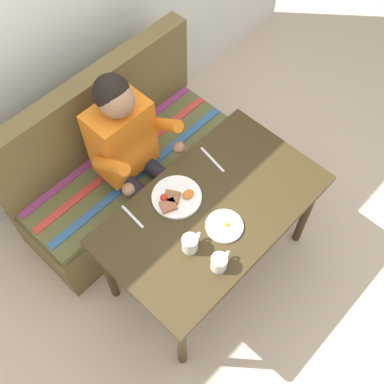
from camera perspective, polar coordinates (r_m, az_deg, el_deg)
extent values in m
plane|color=beige|center=(3.12, 2.02, -8.59)|extent=(8.00, 8.00, 0.00)
cube|color=silver|center=(2.74, -18.40, 20.53)|extent=(4.40, 0.10, 2.60)
cube|color=#352A14|center=(2.48, 2.51, -2.15)|extent=(1.20, 0.70, 0.04)
cylinder|color=#352A14|center=(2.60, -1.24, -17.62)|extent=(0.05, 0.05, 0.69)
cylinder|color=#352A14|center=(2.97, 13.45, -2.36)|extent=(0.05, 0.05, 0.69)
cylinder|color=#352A14|center=(2.77, -9.99, -9.31)|extent=(0.05, 0.05, 0.69)
cylinder|color=#352A14|center=(3.12, 5.00, 4.00)|extent=(0.05, 0.05, 0.69)
cube|color=brown|center=(3.20, -7.41, 1.10)|extent=(1.44, 0.56, 0.40)
cube|color=brown|center=(3.01, -7.89, 3.47)|extent=(1.40, 0.52, 0.06)
cube|color=brown|center=(2.90, -11.53, 9.31)|extent=(1.44, 0.12, 0.54)
cube|color=#336099|center=(2.92, -6.13, 2.31)|extent=(1.38, 0.05, 0.01)
cube|color=#C63D33|center=(2.99, -7.96, 3.84)|extent=(1.38, 0.05, 0.01)
cube|color=#93387A|center=(3.06, -9.72, 5.30)|extent=(1.38, 0.05, 0.01)
cube|color=orange|center=(2.71, -8.39, 6.35)|extent=(0.34, 0.22, 0.48)
sphere|color=#9E7051|center=(2.45, -9.03, 10.78)|extent=(0.19, 0.19, 0.19)
sphere|color=black|center=(2.45, -9.60, 11.60)|extent=(0.19, 0.19, 0.19)
cylinder|color=orange|center=(2.52, -9.66, 3.12)|extent=(0.07, 0.29, 0.23)
cylinder|color=orange|center=(2.66, -3.49, 8.03)|extent=(0.07, 0.29, 0.23)
sphere|color=#9E7051|center=(2.54, -7.57, 0.32)|extent=(0.07, 0.07, 0.07)
sphere|color=#9E7051|center=(2.68, -1.57, 5.31)|extent=(0.07, 0.07, 0.07)
cylinder|color=#232333|center=(2.79, -6.75, 0.44)|extent=(0.09, 0.34, 0.09)
cylinder|color=#232333|center=(2.95, -4.00, -4.18)|extent=(0.08, 0.08, 0.52)
cube|color=black|center=(3.14, -2.97, -6.84)|extent=(0.09, 0.20, 0.05)
cylinder|color=#232333|center=(2.85, -4.25, 2.53)|extent=(0.09, 0.34, 0.09)
cylinder|color=#232333|center=(3.00, -1.68, -2.11)|extent=(0.08, 0.08, 0.52)
cube|color=black|center=(3.19, -0.80, -4.84)|extent=(0.09, 0.20, 0.05)
cylinder|color=white|center=(2.49, -1.84, -0.60)|extent=(0.26, 0.26, 0.02)
cube|color=#99573C|center=(2.44, -2.85, -1.63)|extent=(0.10, 0.09, 0.02)
cube|color=brown|center=(2.47, -2.40, -0.59)|extent=(0.10, 0.10, 0.02)
sphere|color=red|center=(2.46, -3.36, -0.69)|extent=(0.04, 0.04, 0.04)
ellipsoid|color=#CC6623|center=(2.48, -0.45, -0.27)|extent=(0.06, 0.05, 0.02)
cylinder|color=white|center=(2.41, 3.87, -4.07)|extent=(0.19, 0.19, 0.01)
ellipsoid|color=white|center=(2.40, 3.88, -3.94)|extent=(0.09, 0.08, 0.01)
sphere|color=yellow|center=(2.39, 4.14, -3.88)|extent=(0.03, 0.03, 0.03)
cylinder|color=white|center=(2.28, 3.23, -8.41)|extent=(0.08, 0.08, 0.09)
cylinder|color=brown|center=(2.25, 3.28, -8.02)|extent=(0.07, 0.07, 0.01)
torus|color=white|center=(2.30, 4.11, -7.49)|extent=(0.05, 0.01, 0.05)
cylinder|color=white|center=(2.32, -0.25, -6.17)|extent=(0.08, 0.08, 0.10)
cylinder|color=brown|center=(2.28, -0.25, -5.72)|extent=(0.07, 0.07, 0.01)
torus|color=white|center=(2.33, 0.64, -5.29)|extent=(0.05, 0.01, 0.05)
cube|color=silver|center=(2.46, -7.10, -2.93)|extent=(0.03, 0.17, 0.00)
cube|color=silver|center=(2.63, 2.43, 3.89)|extent=(0.05, 0.20, 0.00)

